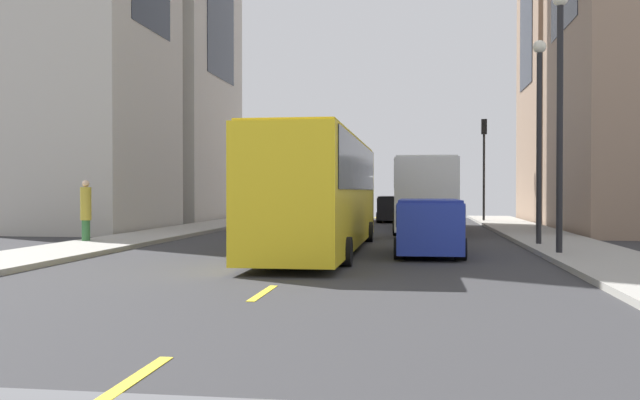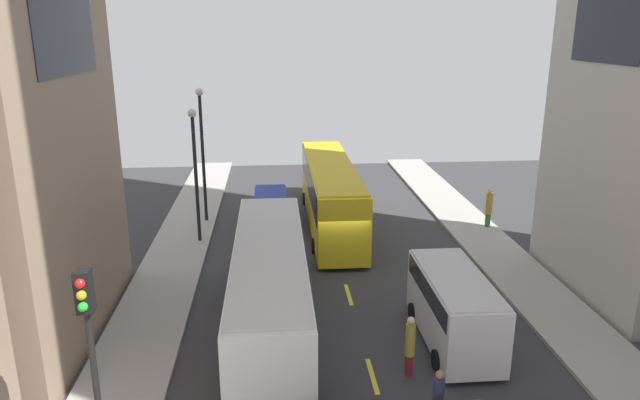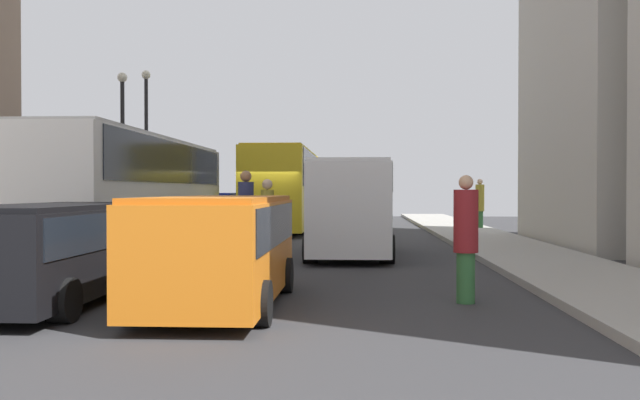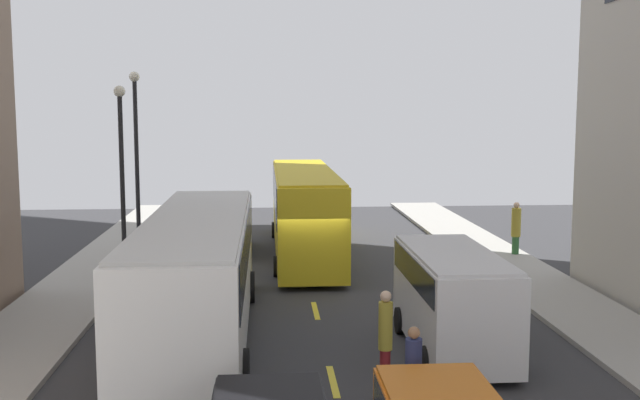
{
  "view_description": "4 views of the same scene",
  "coord_description": "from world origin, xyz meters",
  "px_view_note": "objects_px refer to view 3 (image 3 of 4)",
  "views": [
    {
      "loc": [
        -2.87,
        27.56,
        1.95
      ],
      "look_at": [
        1.32,
        -2.0,
        1.53
      ],
      "focal_mm": 38.29,
      "sensor_mm": 36.0,
      "label": 1
    },
    {
      "loc": [
        -3.03,
        -25.2,
        10.82
      ],
      "look_at": [
        -0.67,
        3.68,
        2.21
      ],
      "focal_mm": 32.66,
      "sensor_mm": 36.0,
      "label": 2
    },
    {
      "loc": [
        3.38,
        -25.42,
        1.81
      ],
      "look_at": [
        1.98,
        -0.07,
        1.44
      ],
      "focal_mm": 37.77,
      "sensor_mm": 36.0,
      "label": 3
    },
    {
      "loc": [
        -1.46,
        -25.24,
        6.11
      ],
      "look_at": [
        0.49,
        1.94,
        2.81
      ],
      "focal_mm": 42.1,
      "sensor_mm": 36.0,
      "label": 4
    }
  ],
  "objects_px": {
    "pedestrian_waiting_curb": "(480,202)",
    "pedestrian_crossing_near": "(267,218)",
    "delivery_van_white": "(349,201)",
    "pedestrian_crossing_mid": "(466,236)",
    "car_orange_0": "(220,242)",
    "pedestrian_walking_far": "(246,222)",
    "streetcar_yellow": "(288,184)",
    "city_bus_white": "(134,184)",
    "car_blue_1": "(220,207)",
    "car_black_2": "(52,245)"
  },
  "relations": [
    {
      "from": "pedestrian_waiting_curb",
      "to": "pedestrian_crossing_near",
      "type": "bearing_deg",
      "value": -110.19
    },
    {
      "from": "delivery_van_white",
      "to": "car_orange_0",
      "type": "bearing_deg",
      "value": -103.52
    },
    {
      "from": "car_black_2",
      "to": "pedestrian_walking_far",
      "type": "relative_size",
      "value": 2.14
    },
    {
      "from": "car_blue_1",
      "to": "car_black_2",
      "type": "xyz_separation_m",
      "value": [
        1.79,
        -21.89,
        -0.05
      ]
    },
    {
      "from": "city_bus_white",
      "to": "car_blue_1",
      "type": "bearing_deg",
      "value": 89.91
    },
    {
      "from": "pedestrian_waiting_curb",
      "to": "streetcar_yellow",
      "type": "bearing_deg",
      "value": -179.88
    },
    {
      "from": "pedestrian_walking_far",
      "to": "pedestrian_crossing_mid",
      "type": "height_order",
      "value": "pedestrian_walking_far"
    },
    {
      "from": "car_orange_0",
      "to": "delivery_van_white",
      "type": "bearing_deg",
      "value": 76.48
    },
    {
      "from": "car_blue_1",
      "to": "pedestrian_crossing_near",
      "type": "relative_size",
      "value": 2.11
    },
    {
      "from": "city_bus_white",
      "to": "streetcar_yellow",
      "type": "height_order",
      "value": "streetcar_yellow"
    },
    {
      "from": "delivery_van_white",
      "to": "pedestrian_crossing_near",
      "type": "xyz_separation_m",
      "value": [
        -2.0,
        -1.88,
        -0.39
      ]
    },
    {
      "from": "delivery_van_white",
      "to": "car_blue_1",
      "type": "height_order",
      "value": "delivery_van_white"
    },
    {
      "from": "streetcar_yellow",
      "to": "pedestrian_waiting_curb",
      "type": "relative_size",
      "value": 6.23
    },
    {
      "from": "city_bus_white",
      "to": "car_orange_0",
      "type": "bearing_deg",
      "value": -64.24
    },
    {
      "from": "pedestrian_crossing_mid",
      "to": "pedestrian_crossing_near",
      "type": "relative_size",
      "value": 0.99
    },
    {
      "from": "delivery_van_white",
      "to": "car_orange_0",
      "type": "height_order",
      "value": "delivery_van_white"
    },
    {
      "from": "car_black_2",
      "to": "pedestrian_waiting_curb",
      "type": "distance_m",
      "value": 22.23
    },
    {
      "from": "car_blue_1",
      "to": "pedestrian_waiting_curb",
      "type": "bearing_deg",
      "value": -10.23
    },
    {
      "from": "pedestrian_walking_far",
      "to": "pedestrian_crossing_near",
      "type": "distance_m",
      "value": 3.19
    },
    {
      "from": "car_orange_0",
      "to": "pedestrian_crossing_near",
      "type": "height_order",
      "value": "pedestrian_crossing_near"
    },
    {
      "from": "pedestrian_crossing_mid",
      "to": "car_blue_1",
      "type": "bearing_deg",
      "value": 85.61
    },
    {
      "from": "city_bus_white",
      "to": "pedestrian_crossing_near",
      "type": "height_order",
      "value": "city_bus_white"
    },
    {
      "from": "car_orange_0",
      "to": "pedestrian_crossing_near",
      "type": "relative_size",
      "value": 2.29
    },
    {
      "from": "delivery_van_white",
      "to": "streetcar_yellow",
      "type": "bearing_deg",
      "value": 103.06
    },
    {
      "from": "pedestrian_waiting_curb",
      "to": "pedestrian_crossing_near",
      "type": "xyz_separation_m",
      "value": [
        -7.63,
        -13.72,
        -0.16
      ]
    },
    {
      "from": "delivery_van_white",
      "to": "city_bus_white",
      "type": "bearing_deg",
      "value": 167.56
    },
    {
      "from": "delivery_van_white",
      "to": "pedestrian_crossing_near",
      "type": "relative_size",
      "value": 2.61
    },
    {
      "from": "delivery_van_white",
      "to": "pedestrian_waiting_curb",
      "type": "height_order",
      "value": "delivery_van_white"
    },
    {
      "from": "streetcar_yellow",
      "to": "pedestrian_crossing_mid",
      "type": "xyz_separation_m",
      "value": [
        5.01,
        -20.59,
        -1.04
      ]
    },
    {
      "from": "car_orange_0",
      "to": "pedestrian_walking_far",
      "type": "distance_m",
      "value": 2.9
    },
    {
      "from": "car_orange_0",
      "to": "car_black_2",
      "type": "xyz_separation_m",
      "value": [
        -2.72,
        0.09,
        -0.07
      ]
    },
    {
      "from": "car_black_2",
      "to": "pedestrian_crossing_mid",
      "type": "bearing_deg",
      "value": 4.06
    },
    {
      "from": "pedestrian_walking_far",
      "to": "pedestrian_crossing_near",
      "type": "height_order",
      "value": "pedestrian_walking_far"
    },
    {
      "from": "car_blue_1",
      "to": "pedestrian_waiting_curb",
      "type": "distance_m",
      "value": 12.26
    },
    {
      "from": "pedestrian_crossing_near",
      "to": "car_blue_1",
      "type": "bearing_deg",
      "value": 170.93
    },
    {
      "from": "streetcar_yellow",
      "to": "car_orange_0",
      "type": "bearing_deg",
      "value": -86.91
    },
    {
      "from": "pedestrian_crossing_mid",
      "to": "car_orange_0",
      "type": "bearing_deg",
      "value": 162.42
    },
    {
      "from": "car_orange_0",
      "to": "pedestrian_waiting_curb",
      "type": "relative_size",
      "value": 2.2
    },
    {
      "from": "car_orange_0",
      "to": "pedestrian_crossing_mid",
      "type": "relative_size",
      "value": 2.32
    },
    {
      "from": "delivery_van_white",
      "to": "pedestrian_crossing_near",
      "type": "height_order",
      "value": "delivery_van_white"
    },
    {
      "from": "pedestrian_crossing_near",
      "to": "delivery_van_white",
      "type": "bearing_deg",
      "value": 108.73
    },
    {
      "from": "delivery_van_white",
      "to": "car_orange_0",
      "type": "relative_size",
      "value": 1.14
    },
    {
      "from": "city_bus_white",
      "to": "pedestrian_crossing_mid",
      "type": "xyz_separation_m",
      "value": [
        8.39,
        -8.83,
        -0.93
      ]
    },
    {
      "from": "car_orange_0",
      "to": "car_black_2",
      "type": "relative_size",
      "value": 1.01
    },
    {
      "from": "pedestrian_waiting_curb",
      "to": "pedestrian_crossing_mid",
      "type": "bearing_deg",
      "value": -91.95
    },
    {
      "from": "car_orange_0",
      "to": "car_black_2",
      "type": "distance_m",
      "value": 2.72
    },
    {
      "from": "pedestrian_walking_far",
      "to": "pedestrian_waiting_curb",
      "type": "height_order",
      "value": "pedestrian_waiting_curb"
    },
    {
      "from": "delivery_van_white",
      "to": "pedestrian_walking_far",
      "type": "bearing_deg",
      "value": -111.45
    },
    {
      "from": "delivery_van_white",
      "to": "pedestrian_crossing_near",
      "type": "bearing_deg",
      "value": -136.63
    },
    {
      "from": "city_bus_white",
      "to": "car_orange_0",
      "type": "distance_m",
      "value": 10.47
    }
  ]
}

